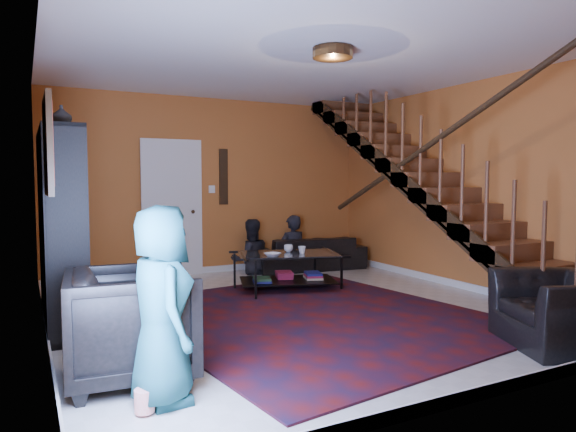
# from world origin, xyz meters

# --- Properties ---
(floor) EXTENTS (5.50, 5.50, 0.00)m
(floor) POSITION_xyz_m (0.00, 0.00, 0.00)
(floor) COLOR beige
(floor) RESTS_ON ground
(room) EXTENTS (5.50, 5.50, 5.50)m
(room) POSITION_xyz_m (-1.33, 1.33, 0.05)
(room) COLOR #B66028
(room) RESTS_ON ground
(staircase) EXTENTS (0.95, 5.02, 3.18)m
(staircase) POSITION_xyz_m (2.12, -0.00, 1.40)
(staircase) COLOR brown
(staircase) RESTS_ON floor
(bookshelf) EXTENTS (0.35, 1.80, 2.00)m
(bookshelf) POSITION_xyz_m (-2.40, 0.60, 0.96)
(bookshelf) COLOR black
(bookshelf) RESTS_ON floor
(door) EXTENTS (0.82, 0.05, 2.05)m
(door) POSITION_xyz_m (-0.70, 2.73, 1.02)
(door) COLOR silver
(door) RESTS_ON floor
(framed_picture) EXTENTS (0.04, 0.74, 0.74)m
(framed_picture) POSITION_xyz_m (-2.57, -0.90, 1.75)
(framed_picture) COLOR maroon
(framed_picture) RESTS_ON room
(wall_hanging) EXTENTS (0.14, 0.03, 0.90)m
(wall_hanging) POSITION_xyz_m (0.15, 2.73, 1.55)
(wall_hanging) COLOR black
(wall_hanging) RESTS_ON room
(ceiling_fixture) EXTENTS (0.40, 0.40, 0.10)m
(ceiling_fixture) POSITION_xyz_m (0.00, -0.80, 2.74)
(ceiling_fixture) COLOR #3F2814
(ceiling_fixture) RESTS_ON room
(rug) EXTENTS (3.81, 4.22, 0.02)m
(rug) POSITION_xyz_m (0.03, -0.38, 0.01)
(rug) COLOR #470C0C
(rug) RESTS_ON floor
(sofa) EXTENTS (1.93, 0.93, 0.54)m
(sofa) POSITION_xyz_m (1.50, 2.30, 0.27)
(sofa) COLOR black
(sofa) RESTS_ON floor
(armchair_left) EXTENTS (1.01, 0.99, 0.84)m
(armchair_left) POSITION_xyz_m (-2.05, -1.27, 0.42)
(armchair_left) COLOR black
(armchair_left) RESTS_ON floor
(armchair_right) EXTENTS (1.18, 1.24, 0.65)m
(armchair_right) POSITION_xyz_m (1.50, -2.25, 0.32)
(armchair_right) COLOR black
(armchair_right) RESTS_ON floor
(person_adult_a) EXTENTS (0.51, 0.34, 1.37)m
(person_adult_a) POSITION_xyz_m (1.21, 2.35, 0.23)
(person_adult_a) COLOR black
(person_adult_a) RESTS_ON sofa
(person_adult_b) EXTENTS (0.70, 0.58, 1.33)m
(person_adult_b) POSITION_xyz_m (0.46, 2.35, 0.21)
(person_adult_b) COLOR black
(person_adult_b) RESTS_ON sofa
(person_child) EXTENTS (0.44, 0.66, 1.33)m
(person_child) POSITION_xyz_m (-1.95, -1.78, 0.67)
(person_child) COLOR #164856
(person_child) RESTS_ON armchair_left
(coffee_table) EXTENTS (1.51, 1.15, 0.51)m
(coffee_table) POSITION_xyz_m (0.42, 0.98, 0.30)
(coffee_table) COLOR black
(coffee_table) RESTS_ON floor
(cup_a) EXTENTS (0.15, 0.15, 0.10)m
(cup_a) POSITION_xyz_m (0.49, 1.10, 0.56)
(cup_a) COLOR #999999
(cup_a) RESTS_ON coffee_table
(cup_b) EXTENTS (0.12, 0.12, 0.10)m
(cup_b) POSITION_xyz_m (0.58, 0.87, 0.56)
(cup_b) COLOR #999999
(cup_b) RESTS_ON coffee_table
(bowl) EXTENTS (0.25, 0.25, 0.05)m
(bowl) POSITION_xyz_m (0.10, 0.80, 0.53)
(bowl) COLOR #999999
(bowl) RESTS_ON coffee_table
(vase) EXTENTS (0.18, 0.18, 0.19)m
(vase) POSITION_xyz_m (-2.41, 0.10, 2.10)
(vase) COLOR #999999
(vase) RESTS_ON bookshelf
(popcorn_bucket) EXTENTS (0.16, 0.16, 0.15)m
(popcorn_bucket) POSITION_xyz_m (-2.10, -1.91, 0.09)
(popcorn_bucket) COLOR red
(popcorn_bucket) RESTS_ON rug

